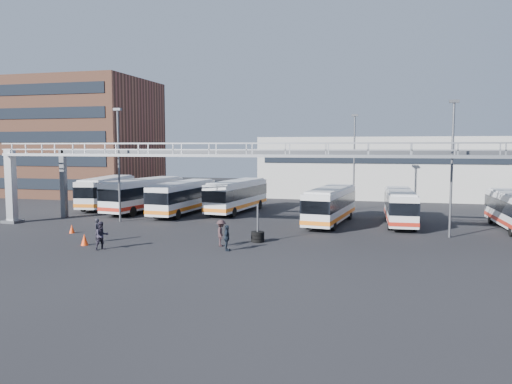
% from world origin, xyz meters
% --- Properties ---
extents(ground, '(140.00, 140.00, 0.00)m').
position_xyz_m(ground, '(0.00, 0.00, 0.00)').
color(ground, black).
rests_on(ground, ground).
extents(gantry, '(51.40, 5.15, 7.10)m').
position_xyz_m(gantry, '(0.00, 5.87, 5.51)').
color(gantry, '#96999E').
rests_on(gantry, ground).
extents(apartment_building, '(18.00, 15.00, 16.00)m').
position_xyz_m(apartment_building, '(-34.00, 30.00, 8.00)').
color(apartment_building, brown).
rests_on(apartment_building, ground).
extents(warehouse, '(42.00, 14.00, 8.00)m').
position_xyz_m(warehouse, '(12.00, 38.00, 4.00)').
color(warehouse, '#9E9E99').
rests_on(warehouse, ground).
extents(light_pole_left, '(0.70, 0.35, 10.21)m').
position_xyz_m(light_pole_left, '(-16.00, 8.00, 5.73)').
color(light_pole_left, '#4C4F54').
rests_on(light_pole_left, ground).
extents(light_pole_mid, '(0.70, 0.35, 10.21)m').
position_xyz_m(light_pole_mid, '(12.00, 7.00, 5.73)').
color(light_pole_mid, '#4C4F54').
rests_on(light_pole_mid, ground).
extents(light_pole_back, '(0.70, 0.35, 10.21)m').
position_xyz_m(light_pole_back, '(4.00, 22.00, 5.73)').
color(light_pole_back, '#4C4F54').
rests_on(light_pole_back, ground).
extents(bus_0, '(4.33, 11.41, 3.39)m').
position_xyz_m(bus_0, '(-22.70, 16.93, 1.87)').
color(bus_0, silver).
rests_on(bus_0, ground).
extents(bus_1, '(4.27, 11.60, 3.44)m').
position_xyz_m(bus_1, '(-17.09, 14.85, 1.90)').
color(bus_1, silver).
rests_on(bus_1, ground).
extents(bus_2, '(3.19, 10.96, 3.29)m').
position_xyz_m(bus_2, '(-12.36, 13.96, 1.82)').
color(bus_2, silver).
rests_on(bus_2, ground).
extents(bus_3, '(3.82, 11.13, 3.31)m').
position_xyz_m(bus_3, '(-7.52, 16.73, 1.83)').
color(bus_3, silver).
rests_on(bus_3, ground).
extents(bus_5, '(3.72, 10.76, 3.20)m').
position_xyz_m(bus_5, '(2.63, 11.29, 1.77)').
color(bus_5, silver).
rests_on(bus_5, ground).
extents(bus_6, '(2.70, 10.07, 3.03)m').
position_xyz_m(bus_6, '(8.56, 12.47, 1.68)').
color(bus_6, silver).
rests_on(bus_6, ground).
extents(pedestrian_a, '(0.50, 0.67, 1.69)m').
position_xyz_m(pedestrian_a, '(-12.57, -1.11, 0.85)').
color(pedestrian_a, black).
rests_on(pedestrian_a, ground).
extents(pedestrian_b, '(1.12, 1.16, 1.88)m').
position_xyz_m(pedestrian_b, '(-10.82, -3.45, 0.94)').
color(pedestrian_b, '#25212E').
rests_on(pedestrian_b, ground).
extents(pedestrian_c, '(0.98, 1.32, 1.83)m').
position_xyz_m(pedestrian_c, '(-3.54, -0.37, 0.91)').
color(pedestrian_c, '#302022').
rests_on(pedestrian_c, ground).
extents(pedestrian_d, '(0.62, 1.06, 1.70)m').
position_xyz_m(pedestrian_d, '(-2.70, -1.74, 0.85)').
color(pedestrian_d, black).
rests_on(pedestrian_d, ground).
extents(cone_left, '(0.56, 0.56, 0.80)m').
position_xyz_m(cone_left, '(-12.79, -2.44, 0.40)').
color(cone_left, '#EC3B0D').
rests_on(cone_left, ground).
extents(cone_right, '(0.53, 0.53, 0.68)m').
position_xyz_m(cone_right, '(-16.58, 1.60, 0.34)').
color(cone_right, '#EC3B0D').
rests_on(cone_right, ground).
extents(tire_stack, '(0.95, 0.95, 2.71)m').
position_xyz_m(tire_stack, '(-1.50, 1.71, 0.46)').
color(tire_stack, black).
rests_on(tire_stack, ground).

